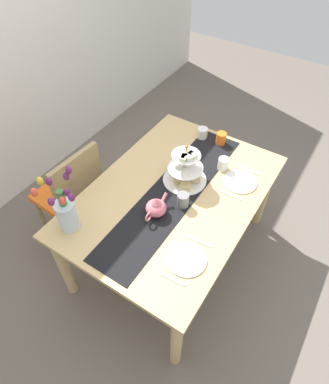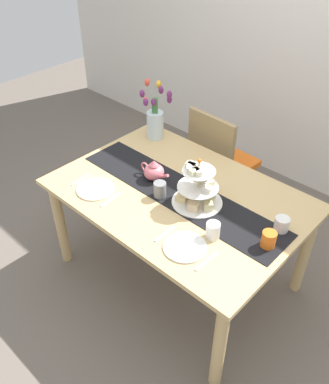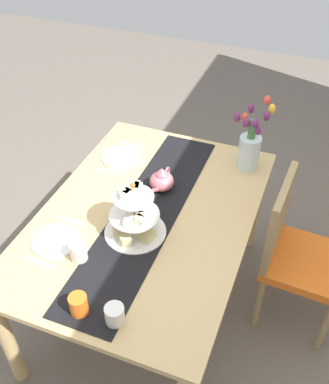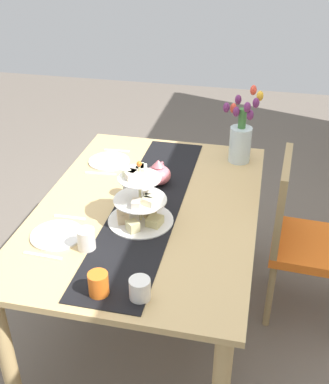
# 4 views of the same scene
# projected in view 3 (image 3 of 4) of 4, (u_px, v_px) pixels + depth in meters

# --- Properties ---
(ground_plane) EXTENTS (8.00, 8.00, 0.00)m
(ground_plane) POSITION_uv_depth(u_px,v_px,m) (150.00, 300.00, 2.74)
(ground_plane) COLOR #6B6056
(dining_table) EXTENTS (1.51, 1.04, 0.72)m
(dining_table) POSITION_uv_depth(u_px,v_px,m) (147.00, 227.00, 2.33)
(dining_table) COLOR tan
(dining_table) RESTS_ON ground_plane
(chair_left) EXTENTS (0.44, 0.44, 0.91)m
(chair_left) POSITION_uv_depth(u_px,v_px,m) (295.00, 250.00, 2.38)
(chair_left) COLOR #9C8254
(chair_left) RESTS_ON ground_plane
(table_runner) EXTENTS (1.43, 0.31, 0.00)m
(table_runner) POSITION_uv_depth(u_px,v_px,m) (147.00, 214.00, 2.27)
(table_runner) COLOR black
(table_runner) RESTS_ON dining_table
(tiered_cake_stand) EXTENTS (0.30, 0.30, 0.30)m
(tiered_cake_stand) POSITION_uv_depth(u_px,v_px,m) (134.00, 218.00, 2.11)
(tiered_cake_stand) COLOR beige
(tiered_cake_stand) RESTS_ON table_runner
(teapot) EXTENTS (0.24, 0.13, 0.14)m
(teapot) POSITION_uv_depth(u_px,v_px,m) (162.00, 180.00, 2.39)
(teapot) COLOR #D66B75
(teapot) RESTS_ON table_runner
(tulip_vase) EXTENTS (0.26, 0.21, 0.41)m
(tulip_vase) POSITION_uv_depth(u_px,v_px,m) (250.00, 145.00, 2.48)
(tulip_vase) COLOR silver
(tulip_vase) RESTS_ON dining_table
(cream_jug) EXTENTS (0.08, 0.08, 0.08)m
(cream_jug) POSITION_uv_depth(u_px,v_px,m) (115.00, 315.00, 1.77)
(cream_jug) COLOR white
(cream_jug) RESTS_ON dining_table
(dinner_plate_left) EXTENTS (0.23, 0.23, 0.01)m
(dinner_plate_left) POSITION_uv_depth(u_px,v_px,m) (121.00, 157.00, 2.64)
(dinner_plate_left) COLOR white
(dinner_plate_left) RESTS_ON dining_table
(fork_left) EXTENTS (0.03, 0.15, 0.01)m
(fork_left) POSITION_uv_depth(u_px,v_px,m) (131.00, 144.00, 2.75)
(fork_left) COLOR silver
(fork_left) RESTS_ON dining_table
(knife_left) EXTENTS (0.03, 0.17, 0.01)m
(knife_left) POSITION_uv_depth(u_px,v_px,m) (110.00, 171.00, 2.54)
(knife_left) COLOR silver
(knife_left) RESTS_ON dining_table
(dinner_plate_right) EXTENTS (0.23, 0.23, 0.01)m
(dinner_plate_right) POSITION_uv_depth(u_px,v_px,m) (56.00, 241.00, 2.12)
(dinner_plate_right) COLOR white
(dinner_plate_right) RESTS_ON dining_table
(fork_right) EXTENTS (0.02, 0.15, 0.01)m
(fork_right) POSITION_uv_depth(u_px,v_px,m) (71.00, 221.00, 2.23)
(fork_right) COLOR silver
(fork_right) RESTS_ON dining_table
(knife_right) EXTENTS (0.02, 0.17, 0.01)m
(knife_right) POSITION_uv_depth(u_px,v_px,m) (39.00, 263.00, 2.02)
(knife_right) COLOR silver
(knife_right) RESTS_ON dining_table
(mug_grey) EXTENTS (0.08, 0.08, 0.09)m
(mug_grey) POSITION_uv_depth(u_px,v_px,m) (132.00, 194.00, 2.31)
(mug_grey) COLOR slate
(mug_grey) RESTS_ON table_runner
(mug_white_text) EXTENTS (0.08, 0.08, 0.09)m
(mug_white_text) POSITION_uv_depth(u_px,v_px,m) (79.00, 252.00, 2.01)
(mug_white_text) COLOR white
(mug_white_text) RESTS_ON dining_table
(mug_orange) EXTENTS (0.08, 0.08, 0.09)m
(mug_orange) POSITION_uv_depth(u_px,v_px,m) (79.00, 305.00, 1.80)
(mug_orange) COLOR orange
(mug_orange) RESTS_ON dining_table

